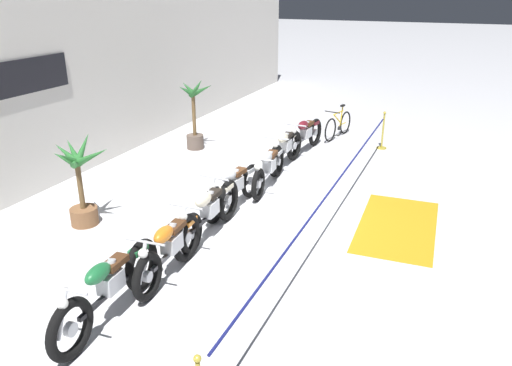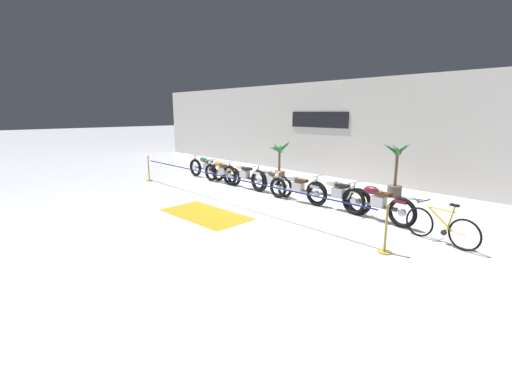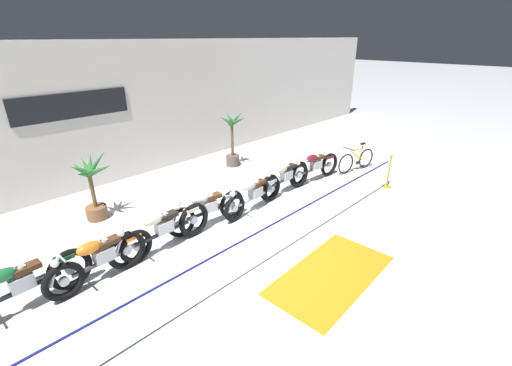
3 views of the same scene
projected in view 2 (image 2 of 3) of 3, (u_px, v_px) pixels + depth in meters
The scene contains 15 objects.
ground_plane at pixel (258, 197), 11.76m from camera, with size 120.00×120.00×0.00m, color silver.
back_wall at pixel (343, 130), 14.79m from camera, with size 28.00×0.29×4.20m.
motorcycle_green_0 at pixel (206, 168), 14.96m from camera, with size 2.38×0.62×0.98m.
motorcycle_orange_1 at pixel (222, 172), 13.95m from camera, with size 2.14×0.62×0.94m.
motorcycle_cream_2 at pixel (244, 176), 13.03m from camera, with size 2.46×0.62×0.98m.
motorcycle_silver_3 at pixel (271, 180), 12.18m from camera, with size 2.16×0.62×0.94m.
motorcycle_silver_4 at pixel (297, 188), 11.06m from camera, with size 2.23×0.62×0.93m.
motorcycle_cream_5 at pixel (337, 194), 10.13m from camera, with size 2.20×0.62×0.96m.
motorcycle_maroon_6 at pixel (376, 203), 9.12m from camera, with size 2.23×0.62×0.97m.
bicycle at pixel (441, 227), 7.56m from camera, with size 1.69×0.52×0.95m.
potted_palm_left_of_row at pixel (396, 172), 11.60m from camera, with size 0.90×0.96×1.91m.
potted_palm_right_of_row at pixel (280, 159), 14.90m from camera, with size 1.00×1.01×1.73m.
stanchion_far_left at pixel (200, 175), 11.69m from camera, with size 10.41×0.28×1.05m.
stanchion_mid_left at pixel (385, 236), 7.03m from camera, with size 0.28×0.28×1.05m.
floor_banner at pixel (205, 214), 9.77m from camera, with size 2.75×1.40×0.01m, color #B78E19.
Camera 2 is at (8.24, -7.91, 2.86)m, focal length 24.00 mm.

